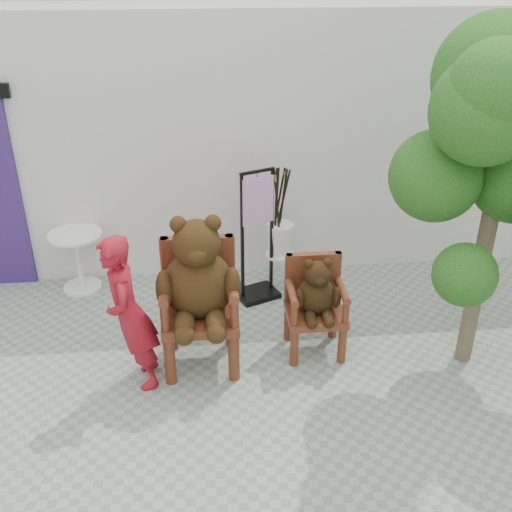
# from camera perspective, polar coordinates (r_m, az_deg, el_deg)

# --- Properties ---
(ground_plane) EXTENTS (60.00, 60.00, 0.00)m
(ground_plane) POSITION_cam_1_polar(r_m,az_deg,el_deg) (5.27, 0.23, -15.24)
(ground_plane) COLOR #919C8C
(ground_plane) RESTS_ON ground
(back_wall) EXTENTS (9.00, 1.00, 3.00)m
(back_wall) POSITION_cam_1_polar(r_m,az_deg,el_deg) (7.25, -2.19, 11.00)
(back_wall) COLOR silver
(back_wall) RESTS_ON ground
(chair_big) EXTENTS (0.75, 0.81, 1.54)m
(chair_big) POSITION_cam_1_polar(r_m,az_deg,el_deg) (5.40, -5.48, -2.72)
(chair_big) COLOR #4F2211
(chair_big) RESTS_ON ground
(chair_small) EXTENTS (0.55, 0.55, 1.02)m
(chair_small) POSITION_cam_1_polar(r_m,az_deg,el_deg) (5.73, 5.71, -3.88)
(chair_small) COLOR #4F2211
(chair_small) RESTS_ON ground
(person) EXTENTS (0.42, 0.58, 1.48)m
(person) POSITION_cam_1_polar(r_m,az_deg,el_deg) (5.31, -11.93, -5.44)
(person) COLOR maroon
(person) RESTS_ON ground
(cafe_table) EXTENTS (0.60, 0.60, 0.70)m
(cafe_table) POSITION_cam_1_polar(r_m,az_deg,el_deg) (7.09, -16.61, 0.14)
(cafe_table) COLOR white
(cafe_table) RESTS_ON ground
(display_stand) EXTENTS (0.55, 0.49, 1.51)m
(display_stand) POSITION_cam_1_polar(r_m,az_deg,el_deg) (6.57, 0.12, 0.52)
(display_stand) COLOR black
(display_stand) RESTS_ON ground
(stool_bucket) EXTENTS (0.32, 0.32, 1.45)m
(stool_bucket) POSITION_cam_1_polar(r_m,az_deg,el_deg) (6.71, 2.27, 1.69)
(stool_bucket) COLOR white
(stool_bucket) RESTS_ON ground
(tree) EXTENTS (1.88, 1.61, 3.14)m
(tree) POSITION_cam_1_polar(r_m,az_deg,el_deg) (5.30, 22.97, 9.78)
(tree) COLOR #4B402D
(tree) RESTS_ON ground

